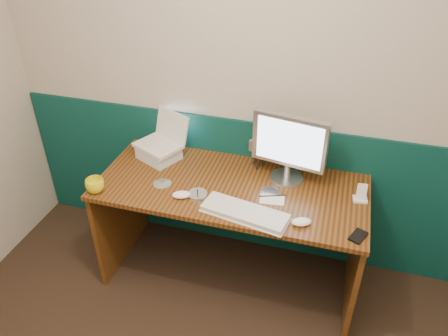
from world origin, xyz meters
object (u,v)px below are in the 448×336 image
(laptop, at_px, (157,132))
(desk, at_px, (231,233))
(keyboard, at_px, (245,213))
(mug, at_px, (95,185))
(camcorder, at_px, (258,154))
(monitor, at_px, (289,148))

(laptop, bearing_deg, desk, 8.78)
(desk, xyz_separation_m, keyboard, (0.14, -0.24, 0.39))
(laptop, xyz_separation_m, mug, (-0.21, -0.44, -0.15))
(desk, height_order, laptop, laptop)
(keyboard, bearing_deg, desk, 131.10)
(laptop, distance_m, mug, 0.51)
(keyboard, relative_size, camcorder, 2.50)
(keyboard, bearing_deg, monitor, 78.66)
(keyboard, xyz_separation_m, mug, (-0.88, -0.03, 0.03))
(mug, bearing_deg, laptop, 64.81)
(monitor, distance_m, mug, 1.14)
(camcorder, bearing_deg, desk, -93.67)
(camcorder, bearing_deg, mug, -128.73)
(desk, distance_m, keyboard, 0.48)
(laptop, height_order, monitor, monitor)
(desk, relative_size, laptop, 5.81)
(desk, height_order, monitor, monitor)
(laptop, xyz_separation_m, keyboard, (0.68, -0.41, -0.18))
(desk, height_order, mug, mug)
(monitor, bearing_deg, keyboard, -101.34)
(laptop, height_order, keyboard, laptop)
(desk, xyz_separation_m, camcorder, (0.11, 0.25, 0.47))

